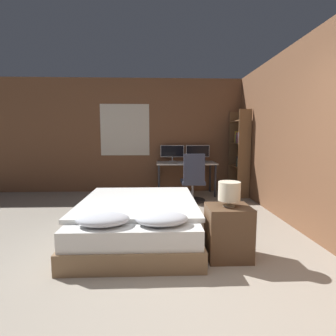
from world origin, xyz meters
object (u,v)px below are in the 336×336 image
object	(u,v)px
bed	(138,219)
bedside_lamp	(229,191)
monitor_right	(198,152)
nightstand	(228,232)
bookshelf	(240,148)
monitor_left	(172,152)
keyboard	(187,163)
computer_mouse	(199,163)
office_chair	(193,183)
desk	(186,166)

from	to	relation	value
bed	bedside_lamp	world-z (taller)	bedside_lamp
monitor_right	nightstand	bearing A→B (deg)	-92.91
bedside_lamp	bookshelf	distance (m)	3.25
monitor_left	keyboard	xyz separation A→B (m)	(0.30, -0.49, -0.22)
monitor_left	computer_mouse	xyz separation A→B (m)	(0.57, -0.49, -0.21)
monitor_right	office_chair	bearing A→B (deg)	-103.69
monitor_left	office_chair	distance (m)	1.19
bed	bookshelf	xyz separation A→B (m)	(2.11, 2.43, 0.83)
bed	bookshelf	distance (m)	3.32
monitor_right	office_chair	size ratio (longest dim) A/B	0.56
office_chair	monitor_left	bearing A→B (deg)	111.22
nightstand	bedside_lamp	distance (m)	0.46
nightstand	office_chair	distance (m)	2.49
computer_mouse	office_chair	xyz separation A→B (m)	(-0.20, -0.48, -0.38)
bed	monitor_right	size ratio (longest dim) A/B	3.63
desk	computer_mouse	size ratio (longest dim) A/B	19.25
computer_mouse	monitor_right	bearing A→B (deg)	85.90
monitor_right	keyboard	bearing A→B (deg)	-122.01
monitor_left	bookshelf	distance (m)	1.56
bedside_lamp	monitor_right	size ratio (longest dim) A/B	0.48
nightstand	monitor_right	bearing A→B (deg)	87.09
computer_mouse	bookshelf	xyz separation A→B (m)	(0.93, 0.09, 0.31)
bedside_lamp	desk	world-z (taller)	bedside_lamp
desk	monitor_left	distance (m)	0.50
nightstand	keyboard	distance (m)	3.00
desk	computer_mouse	world-z (taller)	computer_mouse
nightstand	monitor_right	distance (m)	3.52
nightstand	office_chair	xyz separation A→B (m)	(-0.06, 2.48, 0.10)
bedside_lamp	desk	xyz separation A→B (m)	(-0.13, 3.20, -0.09)
monitor_right	bedside_lamp	bearing A→B (deg)	-92.91
bed	nightstand	size ratio (longest dim) A/B	3.48
desk	bookshelf	world-z (taller)	bookshelf
monitor_left	keyboard	size ratio (longest dim) A/B	1.57
keyboard	office_chair	distance (m)	0.61
keyboard	monitor_right	bearing A→B (deg)	57.99
monitor_left	computer_mouse	distance (m)	0.78
bed	computer_mouse	xyz separation A→B (m)	(1.18, 2.33, 0.52)
computer_mouse	office_chair	bearing A→B (deg)	-112.75
bed	keyboard	world-z (taller)	keyboard
office_chair	bed	bearing A→B (deg)	-117.83
desk	monitor_right	bearing A→B (deg)	38.85
desk	monitor_right	distance (m)	0.50
bed	monitor_left	xyz separation A→B (m)	(0.61, 2.82, 0.73)
nightstand	bedside_lamp	xyz separation A→B (m)	(0.00, 0.00, 0.46)
bed	keyboard	xyz separation A→B (m)	(0.91, 2.33, 0.51)
bed	bookshelf	bearing A→B (deg)	48.98
nightstand	keyboard	xyz separation A→B (m)	(-0.13, 2.96, 0.47)
monitor_left	monitor_right	size ratio (longest dim) A/B	1.00
monitor_right	bookshelf	size ratio (longest dim) A/B	0.29
desk	monitor_left	world-z (taller)	monitor_left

